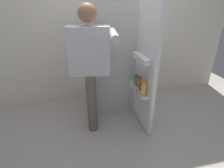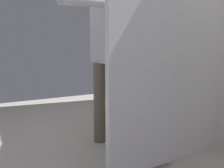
{
  "view_description": "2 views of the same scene",
  "coord_description": "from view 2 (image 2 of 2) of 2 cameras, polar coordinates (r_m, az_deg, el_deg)",
  "views": [
    {
      "loc": [
        -0.56,
        -1.97,
        1.59
      ],
      "look_at": [
        -0.11,
        -0.0,
        0.65
      ],
      "focal_mm": 28.2,
      "sensor_mm": 36.0,
      "label": 1
    },
    {
      "loc": [
        1.61,
        -1.03,
        0.9
      ],
      "look_at": [
        -0.12,
        -0.03,
        0.62
      ],
      "focal_mm": 36.9,
      "sensor_mm": 36.0,
      "label": 2
    }
  ],
  "objects": [
    {
      "name": "ground_plane",
      "position": [
        2.11,
        2.58,
        -17.19
      ],
      "size": [
        5.53,
        5.53,
        0.0
      ],
      "primitive_type": "plane",
      "color": "#B7B2A8"
    },
    {
      "name": "kitchen_wall",
      "position": [
        2.57,
        21.25,
        17.29
      ],
      "size": [
        4.4,
        0.1,
        2.67
      ],
      "primitive_type": "cube",
      "color": "silver",
      "rests_on": "ground_plane"
    },
    {
      "name": "refrigerator",
      "position": [
        2.21,
        14.33,
        5.65
      ],
      "size": [
        0.64,
        1.2,
        1.64
      ],
      "color": "white",
      "rests_on": "ground_plane"
    },
    {
      "name": "person",
      "position": [
        2.25,
        -1.0,
        9.53
      ],
      "size": [
        0.56,
        0.82,
        1.59
      ],
      "color": "#665B4C",
      "rests_on": "ground_plane"
    }
  ]
}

